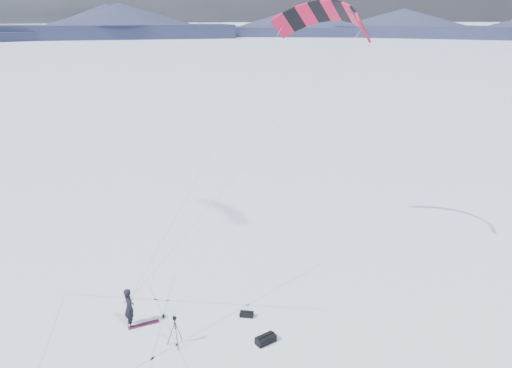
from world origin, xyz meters
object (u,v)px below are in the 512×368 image
gear_bag_a (266,339)px  snowboard (144,324)px  snowkiter (131,325)px  tripod (175,327)px  gear_bag_b (247,314)px

gear_bag_a → snowboard: bearing=130.7°
gear_bag_a → snowkiter: bearing=132.2°
snowboard → gear_bag_a: gear_bag_a is taller
tripod → gear_bag_a: (3.57, -1.59, -0.74)m
tripod → gear_bag_b: tripod is taller
snowkiter → gear_bag_a: snowkiter is taller
snowkiter → gear_bag_b: (5.11, -1.75, 0.13)m
snowboard → gear_bag_b: size_ratio=2.04×
snowboard → tripod: tripod is taller
tripod → snowboard: bearing=86.3°
snowkiter → gear_bag_a: size_ratio=1.98×
tripod → gear_bag_a: bearing=-50.4°
snowkiter → gear_bag_a: bearing=-134.7°
tripod → gear_bag_a: 3.98m
tripod → gear_bag_a: size_ratio=1.47×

